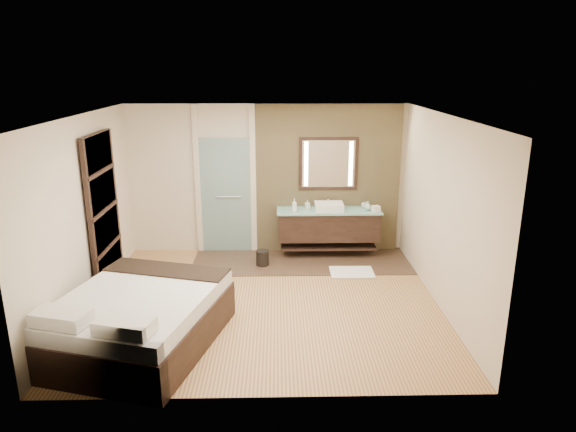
{
  "coord_description": "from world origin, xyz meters",
  "views": [
    {
      "loc": [
        0.18,
        -6.87,
        3.34
      ],
      "look_at": [
        0.34,
        0.6,
        1.14
      ],
      "focal_mm": 32.0,
      "sensor_mm": 36.0,
      "label": 1
    }
  ],
  "objects_px": {
    "bed": "(138,320)",
    "waste_bin": "(262,258)",
    "mirror_unit": "(328,164)",
    "vanity": "(328,225)"
  },
  "relations": [
    {
      "from": "mirror_unit",
      "to": "waste_bin",
      "type": "bearing_deg",
      "value": -148.37
    },
    {
      "from": "vanity",
      "to": "waste_bin",
      "type": "height_order",
      "value": "vanity"
    },
    {
      "from": "bed",
      "to": "waste_bin",
      "type": "xyz_separation_m",
      "value": [
        1.46,
        2.59,
        -0.21
      ]
    },
    {
      "from": "mirror_unit",
      "to": "bed",
      "type": "distance_m",
      "value": 4.43
    },
    {
      "from": "vanity",
      "to": "waste_bin",
      "type": "relative_size",
      "value": 6.68
    },
    {
      "from": "bed",
      "to": "waste_bin",
      "type": "bearing_deg",
      "value": 76.06
    },
    {
      "from": "waste_bin",
      "to": "bed",
      "type": "bearing_deg",
      "value": -119.4
    },
    {
      "from": "vanity",
      "to": "bed",
      "type": "xyz_separation_m",
      "value": [
        -2.64,
        -3.08,
        -0.24
      ]
    },
    {
      "from": "waste_bin",
      "to": "vanity",
      "type": "bearing_deg",
      "value": 22.48
    },
    {
      "from": "mirror_unit",
      "to": "bed",
      "type": "relative_size",
      "value": 0.42
    }
  ]
}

